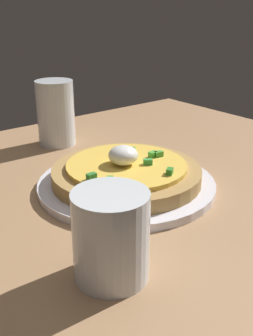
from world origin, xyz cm
name	(u,v)px	position (x,y,z in cm)	size (l,w,h in cm)	color
dining_table	(98,191)	(0.00, 0.00, 1.31)	(96.65, 69.29, 2.61)	#A37953
plate	(126,184)	(2.47, -3.87, 3.20)	(25.92, 25.92, 1.16)	white
pizza	(126,172)	(2.45, -3.87, 5.16)	(21.74, 21.74, 5.47)	#AE864A
cup_near	(111,238)	(-11.60, -19.11, 6.96)	(7.55, 7.55, 9.21)	silver
cup_far	(56,117)	(4.46, 19.90, 7.93)	(6.95, 6.95, 12.13)	silver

